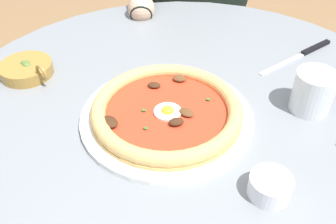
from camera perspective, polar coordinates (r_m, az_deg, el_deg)
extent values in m
cylinder|color=gray|center=(0.70, 2.98, -0.98)|extent=(0.95, 0.95, 0.03)
cylinder|color=white|center=(0.68, -0.19, -0.75)|extent=(0.30, 0.30, 0.01)
cylinder|color=tan|center=(0.67, -0.19, -0.23)|extent=(0.26, 0.26, 0.01)
torus|color=tan|center=(0.66, -0.19, 0.44)|extent=(0.26, 0.26, 0.03)
cylinder|color=red|center=(0.67, -0.19, 0.10)|extent=(0.25, 0.25, 0.00)
cylinder|color=white|center=(0.66, -0.05, 0.04)|extent=(0.05, 0.05, 0.00)
ellipsoid|color=yellow|center=(0.66, -0.05, 0.17)|extent=(0.02, 0.02, 0.02)
ellipsoid|color=#3D2314|center=(0.63, 1.25, -1.50)|extent=(0.03, 0.03, 0.01)
ellipsoid|color=#3D2314|center=(0.72, -2.08, 4.04)|extent=(0.02, 0.02, 0.01)
ellipsoid|color=brown|center=(0.73, 1.73, 5.01)|extent=(0.03, 0.02, 0.01)
ellipsoid|color=#3D2314|center=(0.64, -8.76, -1.44)|extent=(0.04, 0.04, 0.01)
ellipsoid|color=brown|center=(0.66, 2.90, -0.08)|extent=(0.03, 0.03, 0.01)
ellipsoid|color=#2D6B28|center=(0.66, -3.67, 0.28)|extent=(0.01, 0.01, 0.00)
ellipsoid|color=#2D6B28|center=(0.69, 6.01, 1.90)|extent=(0.01, 0.01, 0.00)
ellipsoid|color=#2D6B28|center=(0.63, -3.41, -2.43)|extent=(0.01, 0.01, 0.00)
cylinder|color=silver|center=(0.73, 20.87, 2.84)|extent=(0.07, 0.07, 0.08)
cylinder|color=silver|center=(0.74, 20.55, 1.73)|extent=(0.06, 0.06, 0.04)
cube|color=silver|center=(0.85, 16.71, 6.85)|extent=(0.10, 0.10, 0.00)
cube|color=black|center=(0.93, 21.21, 9.00)|extent=(0.07, 0.07, 0.01)
cylinder|color=white|center=(0.57, 15.01, -10.70)|extent=(0.06, 0.06, 0.03)
cylinder|color=olive|center=(0.57, 15.15, -10.17)|extent=(0.05, 0.05, 0.01)
cylinder|color=olive|center=(0.84, -20.42, 6.04)|extent=(0.11, 0.11, 0.02)
torus|color=olive|center=(0.78, -18.40, 5.59)|extent=(0.03, 0.02, 0.03)
ellipsoid|color=#516B2D|center=(0.83, -20.37, 6.45)|extent=(0.02, 0.02, 0.02)
ellipsoid|color=#516B2D|center=(0.83, -20.59, 6.70)|extent=(0.02, 0.02, 0.02)
ellipsoid|color=#516B2D|center=(0.83, -20.43, 6.72)|extent=(0.02, 0.02, 0.02)
cube|color=#282833|center=(1.55, 3.08, 2.13)|extent=(0.37, 0.31, 0.45)
sphere|color=tan|center=(1.01, -4.03, 15.17)|extent=(0.07, 0.07, 0.07)
cube|color=beige|center=(1.45, 3.49, 11.18)|extent=(0.44, 0.44, 0.02)
cylinder|color=#B7B2A8|center=(1.45, -4.29, -0.54)|extent=(0.02, 0.02, 0.47)
cylinder|color=#B7B2A8|center=(1.45, 10.20, -1.17)|extent=(0.02, 0.02, 0.47)
cylinder|color=#B7B2A8|center=(1.74, -2.78, 7.33)|extent=(0.02, 0.02, 0.47)
cylinder|color=#B7B2A8|center=(1.74, 9.37, 6.80)|extent=(0.02, 0.02, 0.47)
cylinder|color=#8E6B4C|center=(1.43, -21.01, -5.29)|extent=(0.02, 0.02, 0.44)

